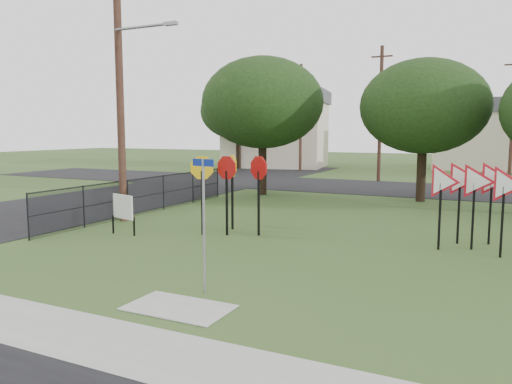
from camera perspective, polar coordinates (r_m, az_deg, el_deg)
ground at (r=11.84m, az=-2.09°, el=-9.55°), size 140.00×140.00×0.00m
sidewalk at (r=8.59m, az=-16.01°, el=-16.29°), size 30.00×1.60×0.02m
planting_strip at (r=7.83m, az=-22.23°, el=-18.93°), size 30.00×0.80×0.02m
street_left at (r=26.71m, az=-14.76°, el=-0.52°), size 8.00×50.00×0.02m
street_far at (r=30.67m, az=15.85°, el=0.38°), size 60.00×8.00×0.02m
curb_pad at (r=9.90m, az=-8.84°, el=-12.93°), size 2.00×1.20×0.02m
street_name_sign at (r=10.34m, az=-5.99°, el=-2.79°), size 0.57×0.14×2.80m
stop_sign_cluster at (r=16.32m, az=-3.00°, el=1.85°), size 2.44×1.69×2.60m
yield_sign_cluster at (r=15.47m, az=24.45°, el=0.70°), size 3.20×2.03×2.52m
info_board at (r=16.82m, az=-14.97°, el=-1.77°), size 1.03×0.32×1.32m
utility_pole_main at (r=19.31m, az=-15.19°, el=12.19°), size 3.55×0.33×10.00m
far_pole_a at (r=34.82m, az=14.02°, el=8.75°), size 1.40×0.24×9.00m
far_pole_c at (r=42.88m, az=5.13°, el=8.55°), size 1.40×0.24×9.00m
fence_run at (r=20.96m, az=-12.40°, el=-0.30°), size 0.05×11.55×1.50m
house_left at (r=48.08m, az=2.35°, el=7.25°), size 10.58×8.88×7.20m
house_mid at (r=50.02m, az=24.67°, el=6.05°), size 8.40×8.40×6.20m
tree_near_left at (r=26.61m, az=0.75°, el=10.14°), size 6.40×6.40×7.27m
tree_near_mid at (r=25.26m, az=18.64°, el=9.24°), size 6.00×6.00×6.80m
tree_far_left at (r=45.39m, az=-2.04°, el=9.20°), size 6.80×6.80×7.73m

